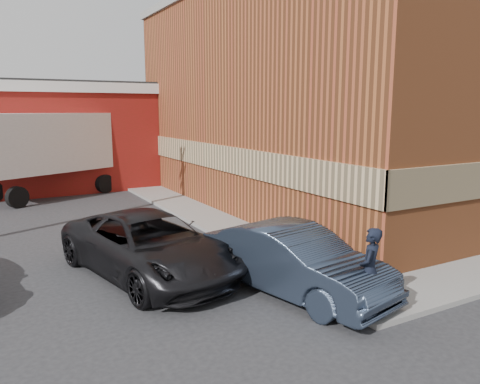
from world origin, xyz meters
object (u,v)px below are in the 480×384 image
brick_building (352,99)px  box_truck (64,148)px  sedan (295,261)px  man (370,270)px  suv_a (149,245)px

brick_building → box_truck: bearing=148.1°
brick_building → sedan: bearing=-137.6°
man → box_truck: size_ratio=0.21×
man → box_truck: 17.90m
man → sedan: bearing=-105.8°
brick_building → sedan: (-9.30, -8.50, -3.90)m
sedan → suv_a: suv_a is taller
brick_building → suv_a: brick_building is taller
brick_building → suv_a: 13.69m
sedan → box_truck: 16.09m
suv_a → man: bearing=-67.6°
box_truck → brick_building: bearing=-56.6°
brick_building → sedan: size_ratio=3.82×
suv_a → sedan: bearing=-59.9°
sedan → box_truck: (-2.49, 15.83, 1.53)m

